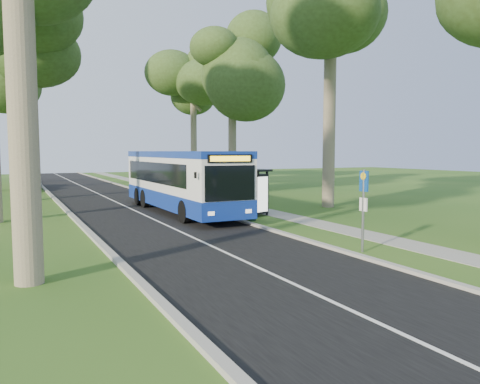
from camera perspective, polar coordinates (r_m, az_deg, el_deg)
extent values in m
plane|color=#2B551A|center=(19.86, 3.83, -4.81)|extent=(120.00, 120.00, 0.00)
cube|color=black|center=(27.84, -13.04, -2.08)|extent=(7.00, 100.00, 0.02)
cube|color=#9E9B93|center=(28.84, -6.26, -1.64)|extent=(0.25, 100.00, 0.12)
cube|color=#9E9B93|center=(27.24, -20.22, -2.31)|extent=(0.25, 100.00, 0.12)
cube|color=white|center=(27.84, -13.04, -2.06)|extent=(0.12, 100.00, 0.00)
cube|color=gray|center=(30.01, -0.88, -1.45)|extent=(1.50, 100.00, 0.02)
cube|color=white|center=(25.99, -7.28, 1.64)|extent=(2.71, 12.69, 3.01)
cube|color=navy|center=(26.07, -7.25, -0.74)|extent=(2.74, 12.72, 0.84)
cube|color=navy|center=(25.94, -7.31, 4.58)|extent=(2.74, 12.72, 0.34)
cube|color=black|center=(20.10, -1.29, 1.08)|extent=(2.38, 0.06, 1.53)
cube|color=yellow|center=(20.02, -1.25, 4.09)|extent=(1.90, 0.03, 0.23)
cube|color=black|center=(20.32, -1.37, -3.07)|extent=(2.53, 0.13, 0.32)
cylinder|color=black|center=(22.04, -6.83, -2.41)|extent=(0.30, 1.10, 1.10)
cylinder|color=black|center=(22.95, -1.18, -2.08)|extent=(0.30, 1.10, 1.10)
cylinder|color=black|center=(29.27, -11.86, -0.66)|extent=(0.30, 1.10, 1.10)
cylinder|color=black|center=(29.96, -7.42, -0.46)|extent=(0.30, 1.10, 1.10)
cylinder|color=gray|center=(16.12, 14.79, -2.26)|extent=(0.09, 0.09, 2.78)
cube|color=#0D3E91|center=(16.03, 14.87, 1.28)|extent=(0.05, 0.39, 0.69)
cylinder|color=yellow|center=(16.00, 14.79, 1.88)|extent=(0.02, 0.24, 0.24)
cube|color=white|center=(16.10, 14.81, -1.48)|extent=(0.06, 0.33, 0.44)
cube|color=black|center=(24.27, 2.86, -0.25)|extent=(0.12, 0.12, 2.32)
cube|color=black|center=(26.36, 0.33, 0.17)|extent=(0.12, 0.12, 2.32)
cube|color=black|center=(24.96, 0.38, 2.70)|extent=(2.41, 3.18, 0.11)
cube|color=silver|center=(25.33, 1.69, 0.18)|extent=(0.84, 2.24, 1.86)
cube|color=black|center=(23.89, 1.79, -0.33)|extent=(0.97, 0.47, 2.04)
cube|color=white|center=(23.82, 1.89, -0.35)|extent=(0.75, 0.29, 1.81)
cube|color=black|center=(25.49, 0.65, -1.67)|extent=(0.90, 1.69, 0.06)
cylinder|color=black|center=(22.82, 1.35, -2.38)|extent=(0.50, 0.50, 0.90)
cylinder|color=black|center=(22.76, 1.36, -1.22)|extent=(0.54, 0.54, 0.05)
imported|color=silver|center=(43.51, -24.76, 1.03)|extent=(1.94, 4.31, 1.44)
imported|color=#96999D|center=(47.55, -24.72, 1.33)|extent=(2.66, 4.59, 1.43)
cylinder|color=#7A6B56|center=(13.20, -25.28, 17.07)|extent=(0.72, 0.72, 12.49)
cylinder|color=#7A6B56|center=(34.98, -25.28, 8.61)|extent=(0.70, 0.70, 11.74)
ellipsoid|color=#34481B|center=(35.96, -25.67, 18.51)|extent=(5.20, 5.20, 8.05)
cylinder|color=#7A6B56|center=(54.94, -25.23, 6.69)|extent=(0.67, 0.67, 10.91)
ellipsoid|color=#34481B|center=(55.46, -25.46, 12.66)|extent=(5.20, 5.20, 7.48)
cylinder|color=#7A6B56|center=(28.93, 10.88, 11.29)|extent=(0.74, 0.74, 13.19)
cylinder|color=#7A6B56|center=(38.72, -0.95, 7.87)|extent=(0.66, 0.66, 10.64)
ellipsoid|color=#34481B|center=(39.41, -0.96, 16.07)|extent=(5.20, 5.20, 7.30)
cylinder|color=#7A6B56|center=(50.22, -5.67, 7.16)|extent=(0.66, 0.66, 10.59)
ellipsoid|color=#34481B|center=(50.74, -5.72, 13.50)|extent=(5.20, 5.20, 7.27)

